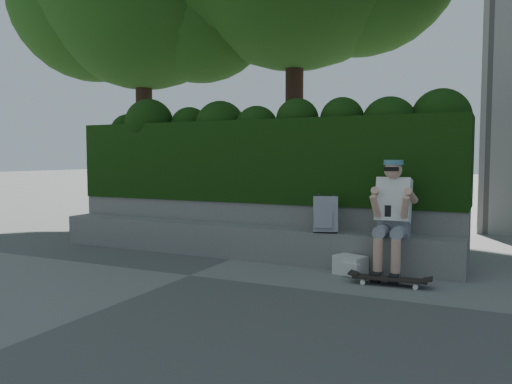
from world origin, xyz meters
The scene contains 8 objects.
ground centered at (0.00, 0.00, 0.00)m, with size 80.00×80.00×0.00m, color slate.
bench_ledge centered at (0.00, 1.25, 0.23)m, with size 6.00×0.45×0.45m, color gray.
planter_wall centered at (0.00, 1.73, 0.38)m, with size 6.00×0.50×0.75m, color gray.
hedge centered at (0.00, 1.95, 1.35)m, with size 6.00×1.00×1.20m, color black.
person centered at (2.17, 1.07, 0.75)m, with size 0.40×0.76×1.38m.
skateboard centered at (2.24, 0.56, 0.07)m, with size 0.81×0.25×0.08m.
backpack_plaid centered at (1.31, 1.15, 0.68)m, with size 0.31×0.17×0.46m, color #ABABB0.
backpack_ground centered at (1.72, 0.87, 0.12)m, with size 0.36×0.25×0.23m, color silver.
Camera 1 is at (3.24, -4.97, 1.41)m, focal length 35.00 mm.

